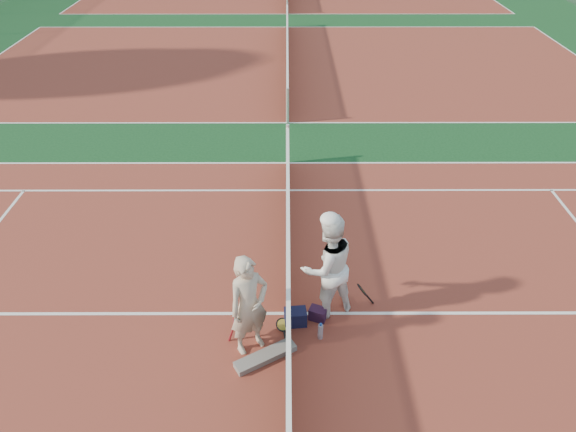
{
  "coord_description": "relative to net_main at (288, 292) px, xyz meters",
  "views": [
    {
      "loc": [
        -0.02,
        -6.45,
        6.57
      ],
      "look_at": [
        0.0,
        1.51,
        1.05
      ],
      "focal_mm": 32.0,
      "sensor_mm": 36.0,
      "label": 1
    }
  ],
  "objects": [
    {
      "name": "racket_black_held",
      "position": [
        1.29,
        0.17,
        -0.25
      ],
      "size": [
        0.42,
        0.36,
        0.52
      ],
      "primitive_type": null,
      "rotation": [
        0.0,
        0.0,
        3.45
      ],
      "color": "black",
      "rests_on": "ground"
    },
    {
      "name": "water_bottle",
      "position": [
        0.53,
        -0.56,
        -0.36
      ],
      "size": [
        0.09,
        0.09,
        0.3
      ],
      "primitive_type": "cylinder",
      "color": "silver",
      "rests_on": "ground"
    },
    {
      "name": "ground",
      "position": [
        0.0,
        0.0,
        -0.51
      ],
      "size": [
        130.0,
        130.0,
        0.0
      ],
      "primitive_type": "plane",
      "color": "#103B1A",
      "rests_on": "ground"
    },
    {
      "name": "net_far_a",
      "position": [
        0.0,
        13.5,
        0.0
      ],
      "size": [
        0.1,
        10.98,
        1.02
      ],
      "primitive_type": null,
      "color": "black",
      "rests_on": "ground"
    },
    {
      "name": "player_a",
      "position": [
        -0.61,
        -0.73,
        0.41
      ],
      "size": [
        0.8,
        0.74,
        1.83
      ],
      "primitive_type": "imported",
      "rotation": [
        0.0,
        0.0,
        0.6
      ],
      "color": "#C4B298",
      "rests_on": "ground"
    },
    {
      "name": "racket_spare",
      "position": [
        -0.09,
        -0.32,
        -0.46
      ],
      "size": [
        0.36,
        0.63,
        0.09
      ],
      "primitive_type": null,
      "rotation": [
        0.0,
        0.0,
        1.73
      ],
      "color": "black",
      "rests_on": "ground"
    },
    {
      "name": "sports_bag_navy",
      "position": [
        0.12,
        -0.23,
        -0.36
      ],
      "size": [
        0.4,
        0.29,
        0.29
      ],
      "primitive_type": "cube",
      "rotation": [
        0.0,
        0.0,
        0.1
      ],
      "color": "black",
      "rests_on": "ground"
    },
    {
      "name": "player_b",
      "position": [
        0.66,
        0.11,
        0.49
      ],
      "size": [
        1.2,
        1.1,
        1.99
      ],
      "primitive_type": "imported",
      "rotation": [
        0.0,
        0.0,
        3.6
      ],
      "color": "white",
      "rests_on": "ground"
    },
    {
      "name": "net_cover_canvas",
      "position": [
        -0.36,
        -0.99,
        -0.46
      ],
      "size": [
        1.02,
        0.73,
        0.11
      ],
      "primitive_type": "cube",
      "rotation": [
        0.0,
        0.0,
        0.53
      ],
      "color": "slate",
      "rests_on": "ground"
    },
    {
      "name": "net_main",
      "position": [
        0.0,
        0.0,
        0.0
      ],
      "size": [
        0.1,
        10.98,
        1.02
      ],
      "primitive_type": null,
      "color": "black",
      "rests_on": "ground"
    },
    {
      "name": "sports_bag_purple",
      "position": [
        0.51,
        -0.12,
        -0.39
      ],
      "size": [
        0.34,
        0.29,
        0.23
      ],
      "primitive_type": "cube",
      "rotation": [
        0.0,
        0.0,
        -0.37
      ],
      "color": "black",
      "rests_on": "ground"
    },
    {
      "name": "court_main",
      "position": [
        0.0,
        0.0,
        -0.51
      ],
      "size": [
        23.77,
        10.97,
        0.01
      ],
      "primitive_type": "cube",
      "color": "maroon",
      "rests_on": "ground"
    },
    {
      "name": "court_far_a",
      "position": [
        0.0,
        13.5,
        -0.51
      ],
      "size": [
        23.77,
        10.97,
        0.01
      ],
      "primitive_type": "cube",
      "color": "maroon",
      "rests_on": "ground"
    },
    {
      "name": "racket_red",
      "position": [
        -0.85,
        -0.58,
        -0.22
      ],
      "size": [
        0.28,
        0.32,
        0.58
      ],
      "primitive_type": null,
      "rotation": [
        0.0,
        0.0,
        0.25
      ],
      "color": "maroon",
      "rests_on": "ground"
    }
  ]
}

